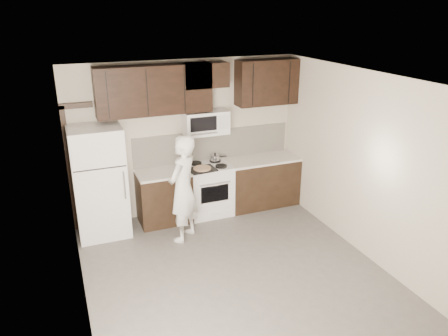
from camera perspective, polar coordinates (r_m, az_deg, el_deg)
floor at (r=6.28m, az=1.56°, el=-13.64°), size 4.50×4.50×0.00m
back_wall at (r=7.63m, az=-5.00°, el=3.89°), size 4.00×0.00×4.00m
ceiling at (r=5.26m, az=1.84°, el=11.46°), size 4.50×4.50×0.00m
counter_run at (r=7.85m, az=0.08°, el=-2.50°), size 2.95×0.64×0.91m
stove at (r=7.75m, az=-2.00°, el=-2.79°), size 0.76×0.66×0.94m
backsplash at (r=7.82m, az=-1.43°, el=3.07°), size 2.90×0.02×0.54m
upper_cabinets at (r=7.32m, az=-3.24°, el=10.71°), size 3.48×0.35×0.78m
microwave at (r=7.46m, az=-2.43°, el=5.95°), size 0.76×0.42×0.40m
refrigerator at (r=7.18m, az=-15.95°, el=-1.78°), size 0.80×0.76×1.80m
door_trim at (r=7.34m, az=-19.36°, el=1.25°), size 0.50×0.08×2.12m
saucepan at (r=7.75m, az=-1.16°, el=1.31°), size 0.29×0.17×0.16m
baking_tray at (r=7.37m, az=-2.86°, el=-0.19°), size 0.47×0.37×0.02m
pizza at (r=7.36m, az=-2.86°, el=-0.03°), size 0.33×0.33×0.02m
person at (r=6.78m, az=-5.39°, el=-2.74°), size 0.74×0.73×1.72m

